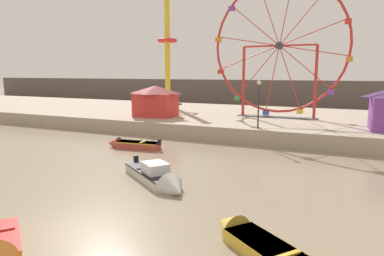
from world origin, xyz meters
name	(u,v)px	position (x,y,z in m)	size (l,w,h in m)	color
ground_plane	(72,232)	(0.00, 0.00, 0.00)	(240.00, 240.00, 0.00)	gray
quay_promenade	(263,121)	(0.00, 27.70, 0.62)	(110.00, 20.11, 1.25)	tan
distant_town_skyline	(299,94)	(0.00, 51.72, 2.20)	(140.00, 3.00, 4.40)	#564C47
motorboat_mustard_yellow	(256,243)	(6.36, 1.50, 0.24)	(4.63, 3.84, 1.14)	gold
motorboat_faded_red	(131,144)	(-6.36, 12.72, 0.29)	(4.46, 1.55, 1.11)	#B24238
motorboat_pale_grey	(159,178)	(0.03, 6.06, 0.33)	(5.35, 4.34, 1.45)	silver
ferris_wheel_red_frame	(279,48)	(1.74, 26.20, 8.01)	(13.12, 1.20, 13.47)	red
drop_tower_yellow_tower	(167,54)	(-14.53, 33.23, 8.13)	(2.80, 2.80, 15.03)	gold
carnival_booth_red_striped	(156,100)	(-9.55, 21.75, 2.87)	(4.49, 3.60, 3.11)	red
promenade_lamp_near	(259,97)	(1.91, 18.34, 3.74)	(0.32, 0.32, 3.79)	#2D2D33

